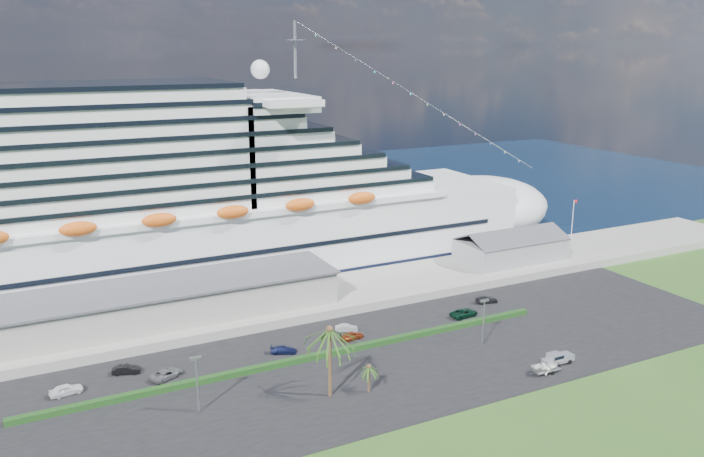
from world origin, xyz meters
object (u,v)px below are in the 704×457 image
parked_car_3 (284,350)px  pickup_truck (558,358)px  cruise_ship (156,207)px  boat_trailer (547,367)px

parked_car_3 → pickup_truck: size_ratio=0.80×
cruise_ship → boat_trailer: (44.27, -68.52, -15.50)m
pickup_truck → boat_trailer: size_ratio=0.94×
cruise_ship → parked_car_3: size_ratio=44.75×
parked_car_3 → cruise_ship: bearing=37.1°
parked_car_3 → pickup_truck: pickup_truck is taller
parked_car_3 → boat_trailer: boat_trailer is taller
parked_car_3 → boat_trailer: (33.58, -24.78, 0.46)m
cruise_ship → parked_car_3: (10.69, -43.75, -15.96)m
cruise_ship → parked_car_3: 47.78m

